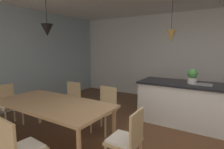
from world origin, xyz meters
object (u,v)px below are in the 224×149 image
dining_table (53,106)px  kitchen_island (186,103)px  chair_window_end (8,104)px  chair_kitchen_end (127,139)px  chair_near_right (20,149)px  chair_far_left (70,100)px  potted_plant_on_island (192,76)px  chair_far_right (105,108)px

dining_table → kitchen_island: 2.72m
chair_window_end → kitchen_island: bearing=33.1°
chair_kitchen_end → chair_near_right: (-0.94, -0.86, 0.00)m
chair_kitchen_end → chair_far_left: bearing=155.3°
potted_plant_on_island → chair_far_left: bearing=-152.6°
potted_plant_on_island → chair_near_right: bearing=-115.4°
dining_table → chair_window_end: (-1.40, 0.00, -0.20)m
chair_far_right → kitchen_island: 1.77m
dining_table → chair_far_left: size_ratio=2.37×
chair_far_left → chair_window_end: same height
chair_window_end → potted_plant_on_island: size_ratio=2.83×
chair_far_left → chair_near_right: size_ratio=1.00×
chair_window_end → chair_kitchen_end: same height
dining_table → chair_near_right: bearing=-61.9°
chair_window_end → potted_plant_on_island: 3.89m
chair_kitchen_end → chair_far_right: (-0.94, 0.86, 0.00)m
chair_window_end → kitchen_island: 3.77m
kitchen_island → potted_plant_on_island: potted_plant_on_island is taller
chair_near_right → kitchen_island: bearing=66.0°
chair_kitchen_end → chair_far_right: size_ratio=1.00×
chair_far_left → kitchen_island: bearing=28.3°
dining_table → potted_plant_on_island: (1.85, 2.06, 0.39)m
kitchen_island → chair_near_right: bearing=-114.0°
chair_far_left → chair_kitchen_end: same height
chair_window_end → potted_plant_on_island: potted_plant_on_island is taller
chair_near_right → kitchen_island: 3.20m
chair_far_left → chair_far_right: same height
chair_window_end → kitchen_island: size_ratio=0.44×
potted_plant_on_island → kitchen_island: bearing=180.0°
chair_far_left → chair_near_right: (0.93, -1.72, 0.00)m
chair_near_right → chair_far_right: 1.72m
kitchen_island → potted_plant_on_island: 0.60m
chair_near_right → chair_far_left: bearing=118.3°
chair_window_end → chair_near_right: size_ratio=1.00×
chair_kitchen_end → potted_plant_on_island: (0.45, 2.06, 0.58)m
dining_table → chair_far_left: 1.00m
dining_table → chair_far_left: (-0.47, 0.86, -0.20)m
potted_plant_on_island → chair_window_end: bearing=-147.6°
chair_far_left → chair_window_end: (-0.93, -0.86, 0.00)m
chair_near_right → potted_plant_on_island: size_ratio=2.83×
chair_kitchen_end → kitchen_island: kitchen_island is taller
chair_far_left → chair_kitchen_end: (1.87, -0.86, 0.00)m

